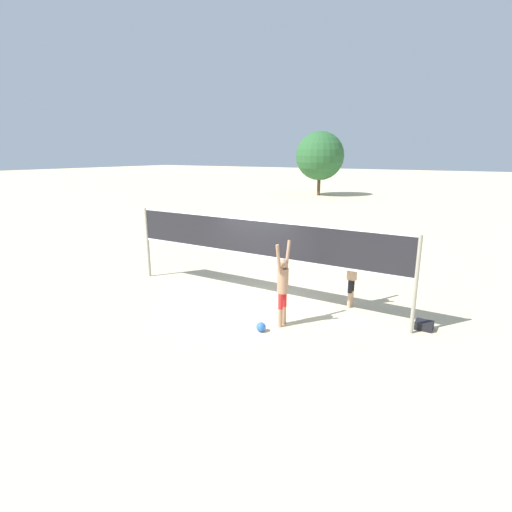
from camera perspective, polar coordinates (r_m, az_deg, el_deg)
ground_plane at (r=11.94m, az=0.00°, el=-6.18°), size 200.00×200.00×0.00m
volleyball_net at (r=11.44m, az=0.00°, el=2.10°), size 8.89×0.10×2.41m
player_spiker at (r=9.83m, az=3.84°, el=-3.81°), size 0.28×0.71×2.15m
player_blocker at (r=11.37m, az=13.57°, el=-2.17°), size 0.28×0.68×1.98m
volleyball at (r=9.84m, az=0.72°, el=-10.11°), size 0.23×0.23×0.23m
gear_bag at (r=10.80m, az=22.89°, el=-9.10°), size 0.41×0.33×0.21m
tree_left_cluster at (r=41.74m, az=9.11°, el=13.93°), size 4.81×4.81×6.34m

